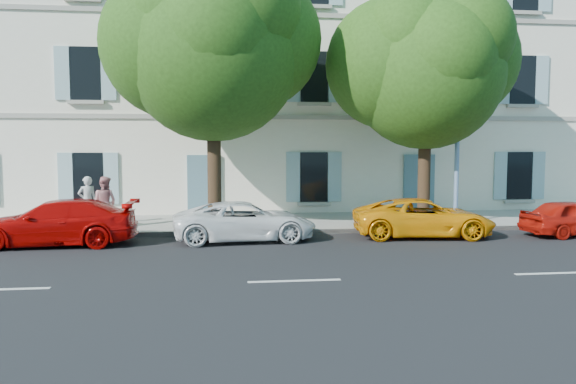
{
  "coord_description": "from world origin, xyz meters",
  "views": [
    {
      "loc": [
        -1.55,
        -15.67,
        2.9
      ],
      "look_at": [
        0.59,
        2.0,
        1.4
      ],
      "focal_mm": 35.0,
      "sensor_mm": 36.0,
      "label": 1
    }
  ],
  "objects": [
    {
      "name": "pedestrian_b",
      "position": [
        -5.36,
        3.4,
        1.0
      ],
      "size": [
        1.03,
        0.94,
        1.71
      ],
      "primitive_type": "imported",
      "rotation": [
        0.0,
        0.0,
        2.7
      ],
      "color": "tan",
      "rests_on": "sidewalk"
    },
    {
      "name": "building",
      "position": [
        0.0,
        10.2,
        6.0
      ],
      "size": [
        28.0,
        7.0,
        12.0
      ],
      "primitive_type": "cube",
      "color": "white",
      "rests_on": "ground"
    },
    {
      "name": "sidewalk",
      "position": [
        0.0,
        4.45,
        0.07
      ],
      "size": [
        36.0,
        4.5,
        0.15
      ],
      "primitive_type": "cube",
      "color": "#A09E96",
      "rests_on": "ground"
    },
    {
      "name": "car_yellow_supercar",
      "position": [
        4.79,
        1.23,
        0.61
      ],
      "size": [
        4.56,
        2.45,
        1.22
      ],
      "primitive_type": "imported",
      "rotation": [
        0.0,
        0.0,
        1.47
      ],
      "color": "orange",
      "rests_on": "ground"
    },
    {
      "name": "kerb",
      "position": [
        0.0,
        2.28,
        0.08
      ],
      "size": [
        36.0,
        0.16,
        0.16
      ],
      "primitive_type": "cube",
      "color": "#9E998E",
      "rests_on": "ground"
    },
    {
      "name": "car_red_coupe",
      "position": [
        -6.27,
        1.04,
        0.66
      ],
      "size": [
        4.58,
        1.89,
        1.33
      ],
      "primitive_type": "imported",
      "rotation": [
        0.0,
        0.0,
        4.72
      ],
      "color": "#AC0604",
      "rests_on": "ground"
    },
    {
      "name": "tree_right",
      "position": [
        5.48,
        3.09,
        5.37
      ],
      "size": [
        5.28,
        5.28,
        8.13
      ],
      "color": "#3A2819",
      "rests_on": "sidewalk"
    },
    {
      "name": "pedestrian_a",
      "position": [
        -6.06,
        4.01,
        0.99
      ],
      "size": [
        0.73,
        0.62,
        1.69
      ],
      "primitive_type": "imported",
      "rotation": [
        0.0,
        0.0,
        3.56
      ],
      "color": "silver",
      "rests_on": "sidewalk"
    },
    {
      "name": "street_lamp",
      "position": [
        6.58,
        2.74,
        4.63
      ],
      "size": [
        0.26,
        1.68,
        7.9
      ],
      "color": "#7293BF",
      "rests_on": "sidewalk"
    },
    {
      "name": "car_red_hatchback",
      "position": [
        9.66,
        0.86,
        0.59
      ],
      "size": [
        3.58,
        1.81,
        1.17
      ],
      "primitive_type": "imported",
      "rotation": [
        0.0,
        0.0,
        1.7
      ],
      "color": "#B9160B",
      "rests_on": "ground"
    },
    {
      "name": "ground",
      "position": [
        0.0,
        0.0,
        0.0
      ],
      "size": [
        90.0,
        90.0,
        0.0
      ],
      "primitive_type": "plane",
      "color": "black"
    },
    {
      "name": "car_white_coupe",
      "position": [
        -0.83,
        1.19,
        0.6
      ],
      "size": [
        4.4,
        2.24,
        1.19
      ],
      "primitive_type": "imported",
      "rotation": [
        0.0,
        0.0,
        1.63
      ],
      "color": "white",
      "rests_on": "ground"
    },
    {
      "name": "tree_left",
      "position": [
        -1.75,
        2.93,
        5.84
      ],
      "size": [
        5.7,
        5.7,
        8.84
      ],
      "color": "#3A2819",
      "rests_on": "sidewalk"
    }
  ]
}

